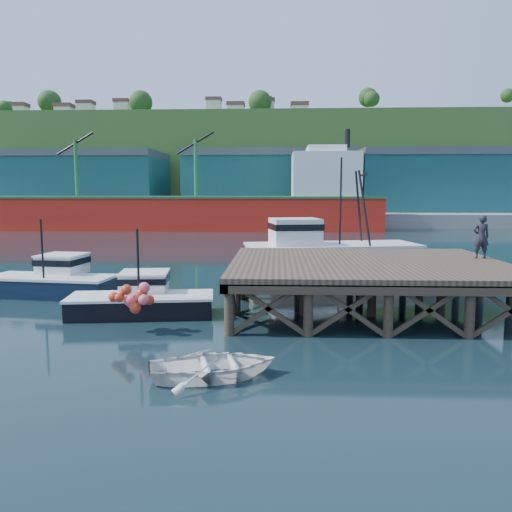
# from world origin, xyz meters

# --- Properties ---
(ground) EXTENTS (300.00, 300.00, 0.00)m
(ground) POSITION_xyz_m (0.00, 0.00, 0.00)
(ground) COLOR black
(ground) RESTS_ON ground
(wharf) EXTENTS (12.00, 10.00, 2.62)m
(wharf) POSITION_xyz_m (5.50, -0.19, 1.94)
(wharf) COLOR brown
(wharf) RESTS_ON ground
(far_quay) EXTENTS (160.00, 40.00, 2.00)m
(far_quay) POSITION_xyz_m (0.00, 70.00, 1.00)
(far_quay) COLOR gray
(far_quay) RESTS_ON ground
(warehouse_left) EXTENTS (32.00, 16.00, 9.00)m
(warehouse_left) POSITION_xyz_m (-35.00, 65.00, 6.50)
(warehouse_left) COLOR #1A5359
(warehouse_left) RESTS_ON far_quay
(warehouse_mid) EXTENTS (28.00, 16.00, 9.00)m
(warehouse_mid) POSITION_xyz_m (0.00, 65.00, 6.50)
(warehouse_mid) COLOR #1A5359
(warehouse_mid) RESTS_ON far_quay
(warehouse_right) EXTENTS (30.00, 16.00, 9.00)m
(warehouse_right) POSITION_xyz_m (30.00, 65.00, 6.50)
(warehouse_right) COLOR #1A5359
(warehouse_right) RESTS_ON far_quay
(cargo_ship) EXTENTS (55.50, 10.00, 13.75)m
(cargo_ship) POSITION_xyz_m (-8.46, 48.00, 3.31)
(cargo_ship) COLOR red
(cargo_ship) RESTS_ON ground
(hillside) EXTENTS (220.00, 50.00, 22.00)m
(hillside) POSITION_xyz_m (0.00, 100.00, 11.00)
(hillside) COLOR #2D511E
(hillside) RESTS_ON ground
(boat_navy) EXTENTS (6.44, 3.75, 3.89)m
(boat_navy) POSITION_xyz_m (-9.70, 2.04, 0.78)
(boat_navy) COLOR #0D1C31
(boat_navy) RESTS_ON ground
(boat_black) EXTENTS (6.21, 5.18, 3.70)m
(boat_black) POSITION_xyz_m (-4.20, -1.72, 0.68)
(boat_black) COLOR black
(boat_black) RESTS_ON ground
(trawler) EXTENTS (11.51, 5.96, 7.34)m
(trawler) POSITION_xyz_m (4.77, 9.76, 1.51)
(trawler) COLOR beige
(trawler) RESTS_ON ground
(dinghy) EXTENTS (4.10, 3.39, 0.74)m
(dinghy) POSITION_xyz_m (-0.22, -8.90, 0.37)
(dinghy) COLOR white
(dinghy) RESTS_ON ground
(dockworker) EXTENTS (0.75, 0.52, 2.00)m
(dockworker) POSITION_xyz_m (10.90, 1.06, 3.13)
(dockworker) COLOR black
(dockworker) RESTS_ON wharf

